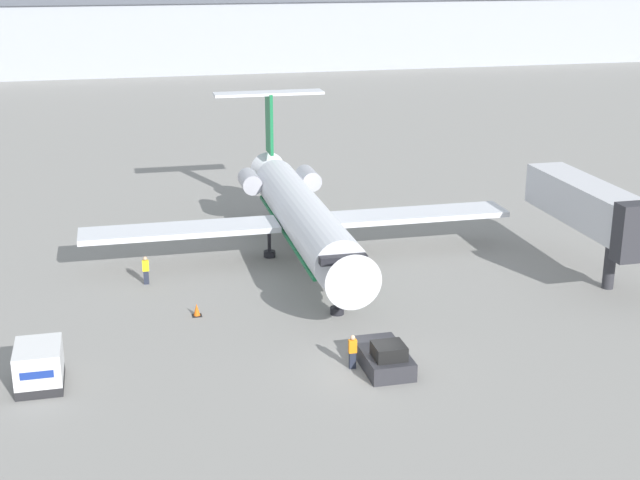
{
  "coord_description": "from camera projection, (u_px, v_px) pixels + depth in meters",
  "views": [
    {
      "loc": [
        -11.96,
        -37.81,
        19.6
      ],
      "look_at": [
        0.0,
        11.43,
        3.17
      ],
      "focal_mm": 50.0,
      "sensor_mm": 36.0,
      "label": 1
    }
  ],
  "objects": [
    {
      "name": "luggage_cart",
      "position": [
        39.0,
        366.0,
        41.94
      ],
      "size": [
        2.14,
        2.93,
        2.03
      ],
      "color": "#232326",
      "rests_on": "ground"
    },
    {
      "name": "pushback_tug",
      "position": [
        384.0,
        357.0,
        43.91
      ],
      "size": [
        2.16,
        4.09,
        1.6
      ],
      "color": "#2D2D33",
      "rests_on": "ground"
    },
    {
      "name": "traffic_cone_left",
      "position": [
        197.0,
        310.0,
        50.21
      ],
      "size": [
        0.53,
        0.53,
        0.74
      ],
      "color": "black",
      "rests_on": "ground"
    },
    {
      "name": "airplane_main",
      "position": [
        301.0,
        213.0,
        58.75
      ],
      "size": [
        28.74,
        26.16,
        9.46
      ],
      "color": "silver",
      "rests_on": "ground"
    },
    {
      "name": "jet_bridge",
      "position": [
        593.0,
        207.0,
        55.42
      ],
      "size": [
        3.2,
        12.6,
        6.19
      ],
      "color": "#2D2D33",
      "rests_on": "ground"
    },
    {
      "name": "terminal_building",
      "position": [
        171.0,
        33.0,
        152.62
      ],
      "size": [
        180.0,
        16.8,
        12.81
      ],
      "color": "#9EA3AD",
      "rests_on": "ground"
    },
    {
      "name": "worker_by_wing",
      "position": [
        146.0,
        270.0,
        54.86
      ],
      "size": [
        0.4,
        0.25,
        1.8
      ],
      "color": "#232838",
      "rests_on": "ground"
    },
    {
      "name": "ground_plane",
      "position": [
        375.0,
        371.0,
        43.68
      ],
      "size": [
        600.0,
        600.0,
        0.0
      ],
      "primitive_type": "plane",
      "color": "gray"
    },
    {
      "name": "worker_near_tug",
      "position": [
        353.0,
        351.0,
        43.71
      ],
      "size": [
        0.4,
        0.25,
        1.77
      ],
      "color": "#232838",
      "rests_on": "ground"
    }
  ]
}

